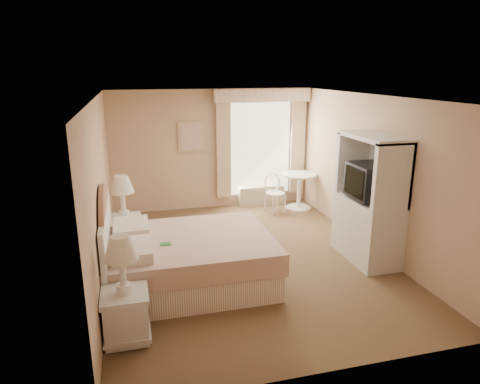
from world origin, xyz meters
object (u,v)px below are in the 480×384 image
object	(u,v)px
nightstand_far	(125,225)
round_table	(299,185)
nightstand_near	(125,303)
cafe_chair	(274,190)
armoire	(369,209)
bed	(180,259)

from	to	relation	value
nightstand_far	round_table	distance (m)	3.87
nightstand_near	cafe_chair	world-z (taller)	nightstand_near
nightstand_far	cafe_chair	size ratio (longest dim) A/B	1.57
armoire	nightstand_far	bearing A→B (deg)	162.26
nightstand_near	cafe_chair	distance (m)	4.87
round_table	cafe_chair	distance (m)	0.58
armoire	bed	bearing A→B (deg)	-177.66
nightstand_near	nightstand_far	size ratio (longest dim) A/B	0.95
nightstand_far	cafe_chair	bearing A→B (deg)	24.98
bed	cafe_chair	xyz separation A→B (m)	(2.28, 2.69, 0.09)
round_table	armoire	distance (m)	2.64
bed	nightstand_far	world-z (taller)	bed
bed	nightstand_far	distance (m)	1.48
cafe_chair	armoire	size ratio (longest dim) A/B	0.41
nightstand_near	nightstand_far	distance (m)	2.43
nightstand_near	nightstand_far	world-z (taller)	nightstand_far
nightstand_near	armoire	xyz separation A→B (m)	(3.65, 1.26, 0.36)
armoire	round_table	bearing A→B (deg)	91.38
bed	round_table	bearing A→B (deg)	43.79
bed	nightstand_near	bearing A→B (deg)	-122.61
bed	round_table	distance (m)	3.97
bed	nightstand_far	xyz separation A→B (m)	(-0.73, 1.29, 0.10)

